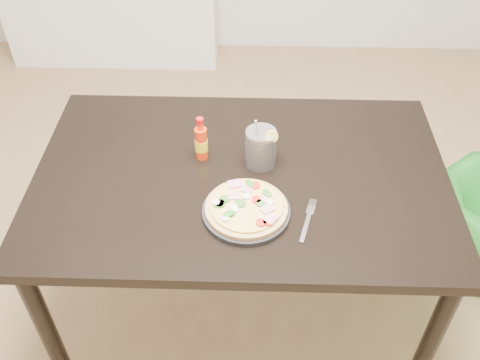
{
  "coord_description": "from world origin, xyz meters",
  "views": [
    {
      "loc": [
        0.17,
        -1.32,
        1.96
      ],
      "look_at": [
        0.13,
        -0.1,
        0.83
      ],
      "focal_mm": 40.0,
      "sensor_mm": 36.0,
      "label": 1
    }
  ],
  "objects_px": {
    "plate": "(246,212)",
    "media_console": "(115,24)",
    "cola_cup": "(261,148)",
    "fork": "(308,219)",
    "dining_table": "(241,191)",
    "pizza": "(246,207)",
    "hot_sauce_bottle": "(201,142)"
  },
  "relations": [
    {
      "from": "plate",
      "to": "hot_sauce_bottle",
      "type": "xyz_separation_m",
      "value": [
        -0.16,
        0.27,
        0.06
      ]
    },
    {
      "from": "hot_sauce_bottle",
      "to": "media_console",
      "type": "relative_size",
      "value": 0.12
    },
    {
      "from": "dining_table",
      "to": "pizza",
      "type": "relative_size",
      "value": 5.45
    },
    {
      "from": "dining_table",
      "to": "fork",
      "type": "height_order",
      "value": "fork"
    },
    {
      "from": "plate",
      "to": "cola_cup",
      "type": "distance_m",
      "value": 0.25
    },
    {
      "from": "pizza",
      "to": "dining_table",
      "type": "bearing_deg",
      "value": 96.45
    },
    {
      "from": "plate",
      "to": "pizza",
      "type": "height_order",
      "value": "pizza"
    },
    {
      "from": "hot_sauce_bottle",
      "to": "cola_cup",
      "type": "height_order",
      "value": "cola_cup"
    },
    {
      "from": "pizza",
      "to": "media_console",
      "type": "distance_m",
      "value": 2.49
    },
    {
      "from": "pizza",
      "to": "media_console",
      "type": "bearing_deg",
      "value": 112.99
    },
    {
      "from": "plate",
      "to": "fork",
      "type": "distance_m",
      "value": 0.19
    },
    {
      "from": "pizza",
      "to": "fork",
      "type": "xyz_separation_m",
      "value": [
        0.19,
        -0.02,
        -0.02
      ]
    },
    {
      "from": "fork",
      "to": "media_console",
      "type": "relative_size",
      "value": 0.13
    },
    {
      "from": "dining_table",
      "to": "hot_sauce_bottle",
      "type": "bearing_deg",
      "value": 150.05
    },
    {
      "from": "cola_cup",
      "to": "fork",
      "type": "bearing_deg",
      "value": -60.39
    },
    {
      "from": "hot_sauce_bottle",
      "to": "fork",
      "type": "height_order",
      "value": "hot_sauce_bottle"
    },
    {
      "from": "cola_cup",
      "to": "media_console",
      "type": "height_order",
      "value": "cola_cup"
    },
    {
      "from": "cola_cup",
      "to": "dining_table",
      "type": "bearing_deg",
      "value": -139.67
    },
    {
      "from": "plate",
      "to": "cola_cup",
      "type": "height_order",
      "value": "cola_cup"
    },
    {
      "from": "hot_sauce_bottle",
      "to": "dining_table",
      "type": "bearing_deg",
      "value": -29.95
    },
    {
      "from": "pizza",
      "to": "fork",
      "type": "distance_m",
      "value": 0.2
    },
    {
      "from": "plate",
      "to": "cola_cup",
      "type": "bearing_deg",
      "value": 79.86
    },
    {
      "from": "fork",
      "to": "media_console",
      "type": "bearing_deg",
      "value": 131.98
    },
    {
      "from": "plate",
      "to": "media_console",
      "type": "distance_m",
      "value": 2.49
    },
    {
      "from": "plate",
      "to": "hot_sauce_bottle",
      "type": "distance_m",
      "value": 0.32
    },
    {
      "from": "hot_sauce_bottle",
      "to": "fork",
      "type": "distance_m",
      "value": 0.46
    },
    {
      "from": "plate",
      "to": "pizza",
      "type": "bearing_deg",
      "value": 117.29
    },
    {
      "from": "hot_sauce_bottle",
      "to": "cola_cup",
      "type": "distance_m",
      "value": 0.2
    },
    {
      "from": "plate",
      "to": "dining_table",
      "type": "bearing_deg",
      "value": 96.56
    },
    {
      "from": "dining_table",
      "to": "plate",
      "type": "height_order",
      "value": "plate"
    },
    {
      "from": "cola_cup",
      "to": "media_console",
      "type": "distance_m",
      "value": 2.3
    },
    {
      "from": "cola_cup",
      "to": "fork",
      "type": "relative_size",
      "value": 1.04
    }
  ]
}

